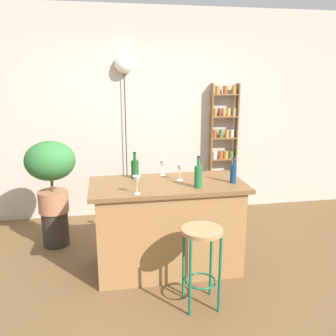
{
  "coord_description": "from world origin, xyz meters",
  "views": [
    {
      "loc": [
        -0.58,
        -2.99,
        1.89
      ],
      "look_at": [
        0.05,
        0.55,
        0.98
      ],
      "focal_mm": 38.36,
      "sensor_mm": 36.0,
      "label": 1
    }
  ],
  "objects_px": {
    "spice_shelf": "(223,149)",
    "wine_glass_left": "(180,169)",
    "plant_stool": "(56,228)",
    "bottle_sauce_amber": "(198,176)",
    "bottle_olive_oil": "(135,169)",
    "bottle_vinegar": "(233,173)",
    "wine_glass_right": "(137,181)",
    "wine_glass_center": "(163,164)",
    "potted_plant": "(51,168)",
    "bar_stool": "(202,249)",
    "pendant_globe_light": "(124,65)"
  },
  "relations": [
    {
      "from": "bottle_olive_oil",
      "to": "wine_glass_left",
      "type": "bearing_deg",
      "value": -20.28
    },
    {
      "from": "spice_shelf",
      "to": "wine_glass_left",
      "type": "relative_size",
      "value": 11.08
    },
    {
      "from": "potted_plant",
      "to": "bottle_olive_oil",
      "type": "height_order",
      "value": "potted_plant"
    },
    {
      "from": "bottle_olive_oil",
      "to": "bottle_sauce_amber",
      "type": "xyz_separation_m",
      "value": [
        0.55,
        -0.42,
        0.01
      ]
    },
    {
      "from": "wine_glass_center",
      "to": "pendant_globe_light",
      "type": "bearing_deg",
      "value": 103.37
    },
    {
      "from": "wine_glass_right",
      "to": "wine_glass_left",
      "type": "bearing_deg",
      "value": 37.39
    },
    {
      "from": "plant_stool",
      "to": "bottle_sauce_amber",
      "type": "xyz_separation_m",
      "value": [
        1.44,
        -0.91,
        0.8
      ]
    },
    {
      "from": "bottle_vinegar",
      "to": "wine_glass_left",
      "type": "height_order",
      "value": "bottle_vinegar"
    },
    {
      "from": "bottle_vinegar",
      "to": "wine_glass_left",
      "type": "xyz_separation_m",
      "value": [
        -0.49,
        0.17,
        0.02
      ]
    },
    {
      "from": "bar_stool",
      "to": "potted_plant",
      "type": "relative_size",
      "value": 0.86
    },
    {
      "from": "bar_stool",
      "to": "wine_glass_center",
      "type": "height_order",
      "value": "wine_glass_center"
    },
    {
      "from": "bottle_olive_oil",
      "to": "bottle_vinegar",
      "type": "bearing_deg",
      "value": -19.81
    },
    {
      "from": "bottle_sauce_amber",
      "to": "wine_glass_center",
      "type": "distance_m",
      "value": 0.55
    },
    {
      "from": "bar_stool",
      "to": "wine_glass_center",
      "type": "relative_size",
      "value": 4.26
    },
    {
      "from": "wine_glass_center",
      "to": "wine_glass_right",
      "type": "distance_m",
      "value": 0.66
    },
    {
      "from": "plant_stool",
      "to": "bottle_sauce_amber",
      "type": "height_order",
      "value": "bottle_sauce_amber"
    },
    {
      "from": "spice_shelf",
      "to": "bottle_vinegar",
      "type": "xyz_separation_m",
      "value": [
        -0.45,
        -1.62,
        0.09
      ]
    },
    {
      "from": "bottle_sauce_amber",
      "to": "pendant_globe_light",
      "type": "relative_size",
      "value": 0.14
    },
    {
      "from": "wine_glass_right",
      "to": "bottle_sauce_amber",
      "type": "bearing_deg",
      "value": 8.79
    },
    {
      "from": "plant_stool",
      "to": "bottle_sauce_amber",
      "type": "distance_m",
      "value": 1.89
    },
    {
      "from": "spice_shelf",
      "to": "plant_stool",
      "type": "bearing_deg",
      "value": -160.61
    },
    {
      "from": "plant_stool",
      "to": "potted_plant",
      "type": "distance_m",
      "value": 0.71
    },
    {
      "from": "spice_shelf",
      "to": "bottle_sauce_amber",
      "type": "xyz_separation_m",
      "value": [
        -0.82,
        -1.71,
        0.1
      ]
    },
    {
      "from": "wine_glass_right",
      "to": "spice_shelf",
      "type": "bearing_deg",
      "value": 52.16
    },
    {
      "from": "wine_glass_right",
      "to": "pendant_globe_light",
      "type": "bearing_deg",
      "value": 89.22
    },
    {
      "from": "bottle_olive_oil",
      "to": "wine_glass_right",
      "type": "distance_m",
      "value": 0.51
    },
    {
      "from": "bar_stool",
      "to": "pendant_globe_light",
      "type": "height_order",
      "value": "pendant_globe_light"
    },
    {
      "from": "bottle_olive_oil",
      "to": "pendant_globe_light",
      "type": "distance_m",
      "value": 1.68
    },
    {
      "from": "bottle_vinegar",
      "to": "wine_glass_center",
      "type": "height_order",
      "value": "bottle_vinegar"
    },
    {
      "from": "bottle_olive_oil",
      "to": "bottle_sauce_amber",
      "type": "height_order",
      "value": "bottle_sauce_amber"
    },
    {
      "from": "wine_glass_left",
      "to": "plant_stool",
      "type": "bearing_deg",
      "value": 153.73
    },
    {
      "from": "wine_glass_right",
      "to": "potted_plant",
      "type": "bearing_deg",
      "value": 130.67
    },
    {
      "from": "potted_plant",
      "to": "pendant_globe_light",
      "type": "xyz_separation_m",
      "value": [
        0.89,
        0.82,
        1.13
      ]
    },
    {
      "from": "bar_stool",
      "to": "wine_glass_right",
      "type": "distance_m",
      "value": 0.8
    },
    {
      "from": "bottle_vinegar",
      "to": "wine_glass_center",
      "type": "bearing_deg",
      "value": 147.77
    },
    {
      "from": "bottle_vinegar",
      "to": "wine_glass_left",
      "type": "distance_m",
      "value": 0.52
    },
    {
      "from": "potted_plant",
      "to": "bottle_olive_oil",
      "type": "relative_size",
      "value": 3.01
    },
    {
      "from": "bottle_olive_oil",
      "to": "pendant_globe_light",
      "type": "xyz_separation_m",
      "value": [
        -0.0,
        1.31,
        1.05
      ]
    },
    {
      "from": "spice_shelf",
      "to": "bottle_vinegar",
      "type": "height_order",
      "value": "spice_shelf"
    },
    {
      "from": "bar_stool",
      "to": "wine_glass_left",
      "type": "relative_size",
      "value": 4.26
    },
    {
      "from": "bottle_olive_oil",
      "to": "wine_glass_center",
      "type": "height_order",
      "value": "bottle_olive_oil"
    },
    {
      "from": "spice_shelf",
      "to": "wine_glass_right",
      "type": "distance_m",
      "value": 2.28
    },
    {
      "from": "bottle_vinegar",
      "to": "bottle_sauce_amber",
      "type": "bearing_deg",
      "value": -166.56
    },
    {
      "from": "bottle_sauce_amber",
      "to": "wine_glass_left",
      "type": "bearing_deg",
      "value": 114.18
    },
    {
      "from": "wine_glass_left",
      "to": "wine_glass_center",
      "type": "bearing_deg",
      "value": 121.65
    },
    {
      "from": "potted_plant",
      "to": "bottle_sauce_amber",
      "type": "height_order",
      "value": "potted_plant"
    },
    {
      "from": "wine_glass_left",
      "to": "wine_glass_center",
      "type": "relative_size",
      "value": 1.0
    },
    {
      "from": "potted_plant",
      "to": "bottle_vinegar",
      "type": "relative_size",
      "value": 3.14
    },
    {
      "from": "bar_stool",
      "to": "bottle_sauce_amber",
      "type": "relative_size",
      "value": 2.34
    },
    {
      "from": "bar_stool",
      "to": "bottle_vinegar",
      "type": "xyz_separation_m",
      "value": [
        0.46,
        0.58,
        0.47
      ]
    }
  ]
}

